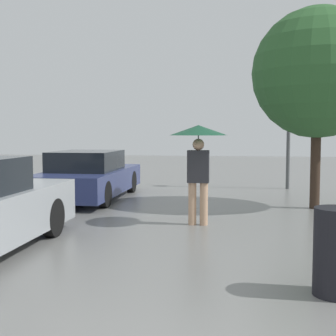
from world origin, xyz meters
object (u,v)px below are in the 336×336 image
object	(u,v)px
tree	(318,73)
street_lamp	(289,85)
pedestrian	(198,145)
parked_car_farthest	(89,176)

from	to	relation	value
tree	street_lamp	xyz separation A→B (m)	(-0.20, 3.56, 0.11)
tree	street_lamp	world-z (taller)	tree
pedestrian	parked_car_farthest	xyz separation A→B (m)	(-2.97, 2.92, -0.87)
pedestrian	parked_car_farthest	bearing A→B (deg)	135.57
tree	parked_car_farthest	bearing A→B (deg)	172.22
pedestrian	parked_car_farthest	world-z (taller)	pedestrian
pedestrian	street_lamp	size ratio (longest dim) A/B	0.44
parked_car_farthest	tree	distance (m)	5.91
parked_car_farthest	tree	xyz separation A→B (m)	(5.36, -0.73, 2.37)
tree	street_lamp	bearing A→B (deg)	93.17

